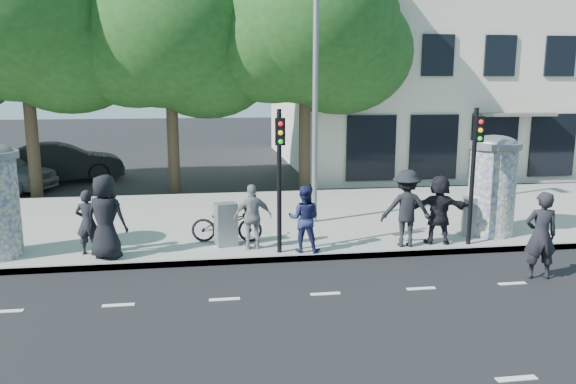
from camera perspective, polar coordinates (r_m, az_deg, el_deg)
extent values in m
plane|color=black|center=(10.13, 5.53, -13.12)|extent=(120.00, 120.00, 0.00)
cube|color=gray|center=(17.11, -0.48, -2.71)|extent=(40.00, 8.00, 0.15)
cube|color=slate|center=(13.35, 1.87, -6.69)|extent=(40.00, 0.10, 0.16)
cube|color=silver|center=(11.38, 3.82, -10.28)|extent=(32.00, 0.12, 0.01)
cylinder|color=beige|center=(15.83, 19.98, 0.03)|extent=(1.20, 1.20, 2.30)
cylinder|color=slate|center=(15.66, 20.28, 4.45)|extent=(1.36, 1.36, 0.16)
ellipsoid|color=slate|center=(15.65, 20.29, 4.74)|extent=(1.10, 1.10, 0.38)
cylinder|color=black|center=(13.12, -0.89, 0.99)|extent=(0.11, 0.11, 3.40)
cube|color=black|center=(12.79, -0.80, 6.15)|extent=(0.22, 0.14, 0.62)
cylinder|color=black|center=(14.54, 18.22, 1.42)|extent=(0.11, 0.11, 3.40)
cube|color=black|center=(14.24, 18.83, 6.06)|extent=(0.22, 0.14, 0.62)
cylinder|color=slate|center=(15.96, 2.80, 11.06)|extent=(0.16, 0.16, 8.00)
cylinder|color=#38281C|center=(22.41, -24.58, 5.49)|extent=(0.44, 0.44, 4.73)
ellipsoid|color=#1E3E16|center=(22.47, -25.46, 16.05)|extent=(7.20, 7.20, 6.12)
cylinder|color=#38281C|center=(21.78, -11.62, 5.71)|extent=(0.44, 0.44, 4.41)
ellipsoid|color=#1E3E16|center=(21.78, -12.02, 15.89)|extent=(6.80, 6.80, 5.78)
cylinder|color=#38281C|center=(21.67, 1.70, 6.14)|extent=(0.44, 0.44, 4.59)
ellipsoid|color=#1E3E16|center=(21.71, 1.77, 16.80)|extent=(7.00, 7.00, 5.95)
cube|color=beige|center=(32.34, 18.38, 13.77)|extent=(20.00, 15.00, 12.00)
cube|color=black|center=(25.86, 25.27, 4.34)|extent=(18.00, 0.10, 2.60)
cube|color=#59544C|center=(24.41, 22.02, 7.32)|extent=(3.20, 0.90, 0.12)
cube|color=#194C8C|center=(21.96, 4.25, 8.54)|extent=(1.60, 0.06, 0.30)
imported|color=black|center=(13.48, -18.02, -2.42)|extent=(1.12, 0.92, 1.96)
imported|color=black|center=(13.97, -19.67, -2.92)|extent=(0.61, 0.44, 1.55)
imported|color=#1E224D|center=(13.39, 1.67, -2.73)|extent=(0.92, 0.81, 1.61)
imported|color=black|center=(14.10, 11.92, -1.63)|extent=(1.32, 0.88, 1.91)
imported|color=gray|center=(13.62, -3.60, -2.54)|extent=(0.98, 0.62, 1.60)
imported|color=black|center=(14.52, 15.07, -1.73)|extent=(1.71, 0.88, 1.75)
imported|color=black|center=(13.11, 24.29, -4.04)|extent=(0.76, 0.56, 1.90)
imported|color=black|center=(14.35, -6.25, -3.23)|extent=(0.88, 1.87, 0.94)
cube|color=gray|center=(14.00, -6.31, -3.30)|extent=(0.59, 0.49, 1.08)
cube|color=slate|center=(15.63, 18.19, -2.37)|extent=(0.59, 0.50, 1.03)
imported|color=black|center=(25.72, -22.02, 2.81)|extent=(2.93, 5.27, 1.65)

